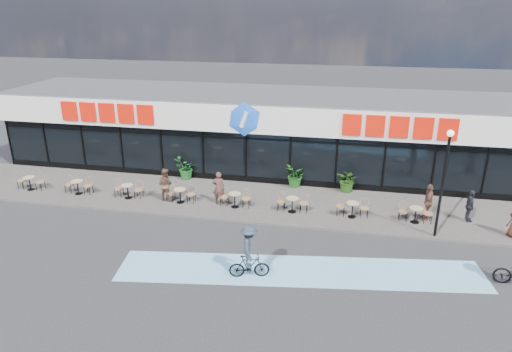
# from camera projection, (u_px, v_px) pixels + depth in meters

# --- Properties ---
(ground) EXTENTS (120.00, 120.00, 0.00)m
(ground) POSITION_uv_depth(u_px,v_px,m) (211.00, 242.00, 19.66)
(ground) COLOR #28282B
(ground) RESTS_ON ground
(sidewalk) EXTENTS (44.00, 5.00, 0.10)m
(sidewalk) POSITION_uv_depth(u_px,v_px,m) (236.00, 199.00, 23.76)
(sidewalk) COLOR #56514C
(sidewalk) RESTS_ON ground
(bike_lane) EXTENTS (14.17, 4.13, 0.01)m
(bike_lane) POSITION_uv_depth(u_px,v_px,m) (300.00, 271.00, 17.55)
(bike_lane) COLOR #78B7E3
(bike_lane) RESTS_ON ground
(building) EXTENTS (30.60, 6.57, 4.75)m
(building) POSITION_uv_depth(u_px,v_px,m) (256.00, 130.00, 27.91)
(building) COLOR black
(building) RESTS_ON ground
(lamp_post) EXTENTS (0.28, 0.28, 4.78)m
(lamp_post) POSITION_uv_depth(u_px,v_px,m) (444.00, 175.00, 18.96)
(lamp_post) COLOR black
(lamp_post) RESTS_ON sidewalk
(bistro_set_0) EXTENTS (1.54, 0.62, 0.90)m
(bistro_set_0) POSITION_uv_depth(u_px,v_px,m) (31.00, 181.00, 24.79)
(bistro_set_0) COLOR tan
(bistro_set_0) RESTS_ON sidewalk
(bistro_set_1) EXTENTS (1.54, 0.62, 0.90)m
(bistro_set_1) POSITION_uv_depth(u_px,v_px,m) (79.00, 185.00, 24.27)
(bistro_set_1) COLOR tan
(bistro_set_1) RESTS_ON sidewalk
(bistro_set_2) EXTENTS (1.54, 0.62, 0.90)m
(bistro_set_2) POSITION_uv_depth(u_px,v_px,m) (128.00, 189.00, 23.74)
(bistro_set_2) COLOR tan
(bistro_set_2) RESTS_ON sidewalk
(bistro_set_3) EXTENTS (1.54, 0.62, 0.90)m
(bistro_set_3) POSITION_uv_depth(u_px,v_px,m) (181.00, 193.00, 23.22)
(bistro_set_3) COLOR tan
(bistro_set_3) RESTS_ON sidewalk
(bistro_set_4) EXTENTS (1.54, 0.62, 0.90)m
(bistro_set_4) POSITION_uv_depth(u_px,v_px,m) (235.00, 198.00, 22.69)
(bistro_set_4) COLOR tan
(bistro_set_4) RESTS_ON sidewalk
(bistro_set_5) EXTENTS (1.54, 0.62, 0.90)m
(bistro_set_5) POSITION_uv_depth(u_px,v_px,m) (292.00, 203.00, 22.17)
(bistro_set_5) COLOR tan
(bistro_set_5) RESTS_ON sidewalk
(bistro_set_6) EXTENTS (1.54, 0.62, 0.90)m
(bistro_set_6) POSITION_uv_depth(u_px,v_px,m) (352.00, 207.00, 21.64)
(bistro_set_6) COLOR tan
(bistro_set_6) RESTS_ON sidewalk
(bistro_set_7) EXTENTS (1.54, 0.62, 0.90)m
(bistro_set_7) POSITION_uv_depth(u_px,v_px,m) (415.00, 213.00, 21.12)
(bistro_set_7) COLOR tan
(bistro_set_7) RESTS_ON sidewalk
(potted_plant_left) EXTENTS (1.30, 1.41, 1.29)m
(potted_plant_left) POSITION_uv_depth(u_px,v_px,m) (185.00, 168.00, 26.15)
(potted_plant_left) COLOR #1B5E21
(potted_plant_left) RESTS_ON sidewalk
(potted_plant_mid) EXTENTS (1.40, 1.49, 1.33)m
(potted_plant_mid) POSITION_uv_depth(u_px,v_px,m) (296.00, 175.00, 25.04)
(potted_plant_mid) COLOR #1D5718
(potted_plant_mid) RESTS_ON sidewalk
(potted_plant_right) EXTENTS (1.50, 1.44, 1.28)m
(potted_plant_right) POSITION_uv_depth(u_px,v_px,m) (348.00, 181.00, 24.39)
(potted_plant_right) COLOR #254C15
(potted_plant_right) RESTS_ON sidewalk
(patron_left) EXTENTS (0.67, 0.49, 1.70)m
(patron_left) POSITION_uv_depth(u_px,v_px,m) (219.00, 188.00, 22.91)
(patron_left) COLOR #503129
(patron_left) RESTS_ON sidewalk
(patron_right) EXTENTS (0.91, 0.74, 1.73)m
(patron_right) POSITION_uv_depth(u_px,v_px,m) (165.00, 184.00, 23.28)
(patron_right) COLOR brown
(patron_right) RESTS_ON sidewalk
(pedestrian_a) EXTENTS (0.67, 1.11, 1.77)m
(pedestrian_a) POSITION_uv_depth(u_px,v_px,m) (428.00, 202.00, 21.20)
(pedestrian_a) COLOR brown
(pedestrian_a) RESTS_ON sidewalk
(pedestrian_b) EXTENTS (0.40, 0.91, 1.55)m
(pedestrian_b) POSITION_uv_depth(u_px,v_px,m) (470.00, 206.00, 21.06)
(pedestrian_b) COLOR black
(pedestrian_b) RESTS_ON sidewalk
(cyclist_a) EXTENTS (1.59, 1.21, 2.14)m
(cyclist_a) POSITION_uv_depth(u_px,v_px,m) (249.00, 253.00, 16.81)
(cyclist_a) COLOR black
(cyclist_a) RESTS_ON ground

